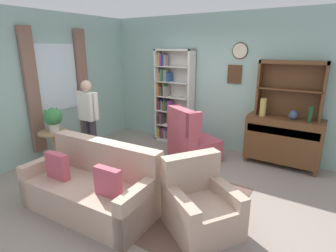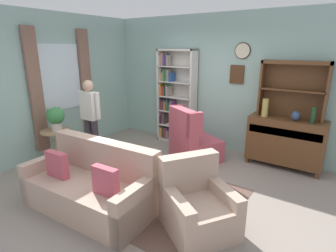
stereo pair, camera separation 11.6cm
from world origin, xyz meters
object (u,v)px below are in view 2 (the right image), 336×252
bottle_wine (313,115)px  sideboard (285,141)px  coffee_table (141,163)px  wingback_chair (192,141)px  plant_stand (57,143)px  book_stack (142,157)px  sideboard_hutch (294,82)px  armchair_floral (197,208)px  person_reading (91,115)px  couch_floral (92,187)px  bookshelf (174,97)px  vase_round (296,116)px  potted_plant_large (55,117)px  vase_tall (265,108)px

bottle_wine → sideboard: bearing=167.1°
coffee_table → wingback_chair: bearing=80.1°
plant_stand → book_stack: bearing=7.7°
bottle_wine → plant_stand: (-3.97, -2.16, -0.66)m
sideboard_hutch → armchair_floral: bearing=-100.1°
person_reading → couch_floral: bearing=-41.2°
sideboard → plant_stand: 4.23m
sideboard → person_reading: size_ratio=0.83×
coffee_table → bookshelf: bearing=108.9°
vase_round → armchair_floral: vase_round is taller
potted_plant_large → bookshelf: bearing=64.8°
couch_floral → wingback_chair: bearing=81.4°
person_reading → bottle_wine: bearing=25.0°
person_reading → bookshelf: bearing=69.1°
sideboard → sideboard_hutch: bearing=90.0°
vase_tall → wingback_chair: size_ratio=0.30×
vase_tall → bottle_wine: 0.78m
vase_tall → sideboard: bearing=11.6°
sideboard → vase_tall: (-0.39, -0.08, 0.57)m
armchair_floral → book_stack: 1.35m
sideboard → coffee_table: 2.65m
sideboard → couch_floral: (-1.87, -2.88, -0.20)m
plant_stand → couch_floral: bearing=-20.2°
sideboard_hutch → vase_tall: 0.64m
couch_floral → wingback_chair: wingback_chair is taller
sideboard_hutch → armchair_floral: sideboard_hutch is taller
vase_round → wingback_chair: bearing=-159.6°
sideboard → book_stack: (-1.71, -2.00, -0.04)m
bottle_wine → couch_floral: size_ratio=0.15×
vase_round → plant_stand: size_ratio=0.26×
vase_tall → coffee_table: (-1.37, -1.89, -0.73)m
bookshelf → sideboard_hutch: bearing=0.6°
bottle_wine → book_stack: bottle_wine is taller
vase_tall → vase_round: size_ratio=1.93×
bookshelf → plant_stand: bookshelf is taller
sideboard → plant_stand: (-3.58, -2.25, -0.11)m
armchair_floral → coffee_table: armchair_floral is taller
couch_floral → bookshelf: bearing=101.4°
bookshelf → coffee_table: size_ratio=2.62×
bottle_wine → plant_stand: bearing=-151.5°
bottle_wine → wingback_chair: bottle_wine is taller
vase_round → bottle_wine: bottle_wine is taller
armchair_floral → wingback_chair: bearing=121.2°
person_reading → coffee_table: 1.52m
bookshelf → sideboard_hutch: 2.52m
coffee_table → book_stack: size_ratio=3.70×
vase_round → bookshelf: bearing=176.7°
person_reading → vase_round: bearing=27.0°
sideboard_hutch → wingback_chair: 2.09m
sideboard → couch_floral: bearing=-123.0°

